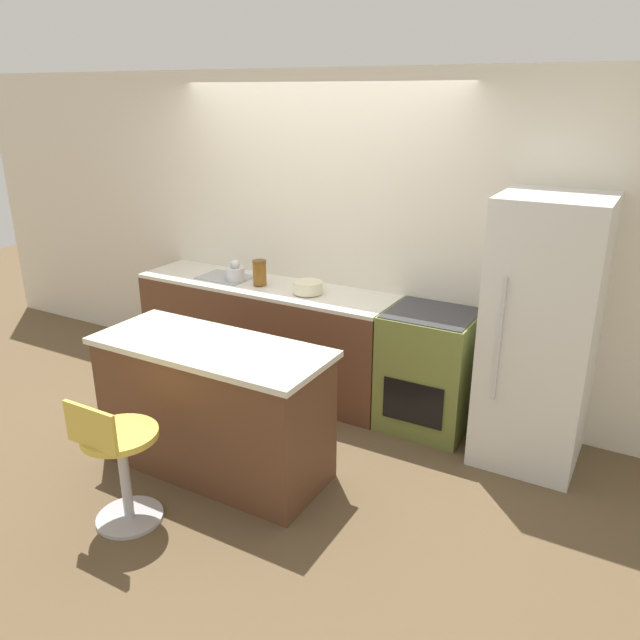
% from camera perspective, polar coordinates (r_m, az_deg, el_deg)
% --- Properties ---
extents(ground_plane, '(14.00, 14.00, 0.00)m').
position_cam_1_polar(ground_plane, '(5.17, -3.67, -7.90)').
color(ground_plane, brown).
extents(wall_back, '(8.00, 0.06, 2.60)m').
position_cam_1_polar(wall_back, '(5.23, -0.14, 7.71)').
color(wall_back, silver).
rests_on(wall_back, ground_plane).
extents(back_counter, '(2.29, 0.59, 0.92)m').
position_cam_1_polar(back_counter, '(5.39, -5.02, -1.37)').
color(back_counter, brown).
rests_on(back_counter, ground_plane).
extents(kitchen_island, '(1.58, 0.66, 0.91)m').
position_cam_1_polar(kitchen_island, '(4.23, -9.68, -7.89)').
color(kitchen_island, brown).
rests_on(kitchen_island, ground_plane).
extents(oven_range, '(0.65, 0.60, 0.92)m').
position_cam_1_polar(oven_range, '(4.76, 9.87, -4.56)').
color(oven_range, olive).
rests_on(oven_range, ground_plane).
extents(refrigerator, '(0.68, 0.71, 1.84)m').
position_cam_1_polar(refrigerator, '(4.38, 19.51, -1.23)').
color(refrigerator, silver).
rests_on(refrigerator, ground_plane).
extents(stool_chair, '(0.44, 0.44, 0.84)m').
position_cam_1_polar(stool_chair, '(3.87, -17.89, -12.12)').
color(stool_chair, '#B7B7BC').
rests_on(stool_chair, ground_plane).
extents(kettle, '(0.15, 0.15, 0.18)m').
position_cam_1_polar(kettle, '(5.33, -7.75, 4.35)').
color(kettle, silver).
rests_on(kettle, back_counter).
extents(mixing_bowl, '(0.23, 0.23, 0.09)m').
position_cam_1_polar(mixing_bowl, '(4.95, -1.12, 3.02)').
color(mixing_bowl, beige).
rests_on(mixing_bowl, back_counter).
extents(canister_jar, '(0.12, 0.12, 0.21)m').
position_cam_1_polar(canister_jar, '(5.18, -5.55, 4.35)').
color(canister_jar, brown).
rests_on(canister_jar, back_counter).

